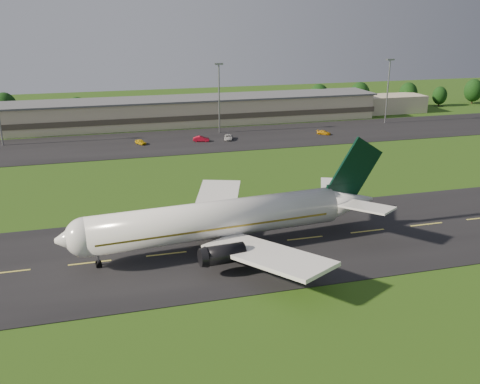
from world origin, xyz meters
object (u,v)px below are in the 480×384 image
object	(u,v)px
light_mast_east	(388,83)
service_vehicle_a	(141,142)
service_vehicle_b	(201,139)
light_mast_centre	(219,90)
service_vehicle_d	(324,133)
terminal	(212,110)
service_vehicle_c	(228,137)
airliner	(222,220)

from	to	relation	value
light_mast_east	service_vehicle_a	world-z (taller)	light_mast_east
light_mast_east	service_vehicle_b	world-z (taller)	light_mast_east
light_mast_centre	light_mast_east	world-z (taller)	same
service_vehicle_d	terminal	bearing A→B (deg)	84.60
service_vehicle_a	service_vehicle_d	bearing A→B (deg)	-29.90
light_mast_centre	service_vehicle_b	size ratio (longest dim) A/B	4.56
terminal	light_mast_east	bearing A→B (deg)	-16.80
service_vehicle_a	service_vehicle_c	world-z (taller)	service_vehicle_c
light_mast_east	terminal	bearing A→B (deg)	163.20
terminal	light_mast_centre	bearing A→B (deg)	-94.95
light_mast_east	service_vehicle_d	xyz separation A→B (m)	(-26.16, -10.72, -12.04)
service_vehicle_a	service_vehicle_c	distance (m)	24.34
service_vehicle_b	terminal	bearing A→B (deg)	-3.53
service_vehicle_d	light_mast_east	bearing A→B (deg)	-28.67
terminal	light_mast_centre	distance (m)	18.45
terminal	service_vehicle_a	xyz separation A→B (m)	(-25.46, -24.99, -3.24)
airliner	light_mast_centre	distance (m)	82.43
light_mast_centre	service_vehicle_d	distance (m)	33.04
airliner	service_vehicle_c	size ratio (longest dim) A/B	10.54
light_mast_east	service_vehicle_b	xyz separation A→B (m)	(-62.56, -9.97, -11.90)
terminal	service_vehicle_c	xyz separation A→B (m)	(-1.14, -25.98, -3.21)
airliner	service_vehicle_b	world-z (taller)	airliner
terminal	service_vehicle_b	size ratio (longest dim) A/B	32.47
service_vehicle_a	service_vehicle_d	distance (m)	52.93
light_mast_east	service_vehicle_c	xyz separation A→B (m)	(-54.74, -9.80, -11.96)
service_vehicle_d	light_mast_centre	bearing A→B (deg)	108.64
light_mast_centre	service_vehicle_c	bearing A→B (deg)	-88.48
airliner	service_vehicle_a	size ratio (longest dim) A/B	13.45
service_vehicle_b	service_vehicle_d	world-z (taller)	service_vehicle_b
terminal	service_vehicle_b	world-z (taller)	terminal
service_vehicle_b	service_vehicle_d	bearing A→B (deg)	-75.79
light_mast_east	service_vehicle_b	distance (m)	64.46
service_vehicle_b	service_vehicle_d	xyz separation A→B (m)	(36.40, -0.75, -0.14)
light_mast_centre	service_vehicle_c	xyz separation A→B (m)	(0.26, -9.80, -11.96)
terminal	service_vehicle_c	size ratio (longest dim) A/B	29.81
terminal	service_vehicle_d	world-z (taller)	terminal
service_vehicle_a	service_vehicle_c	size ratio (longest dim) A/B	0.78
airliner	light_mast_east	distance (m)	108.86
service_vehicle_a	service_vehicle_b	bearing A→B (deg)	-31.87
service_vehicle_a	service_vehicle_c	bearing A→B (deg)	-30.16
terminal	light_mast_centre	size ratio (longest dim) A/B	7.13
light_mast_centre	light_mast_east	size ratio (longest dim) A/B	1.00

